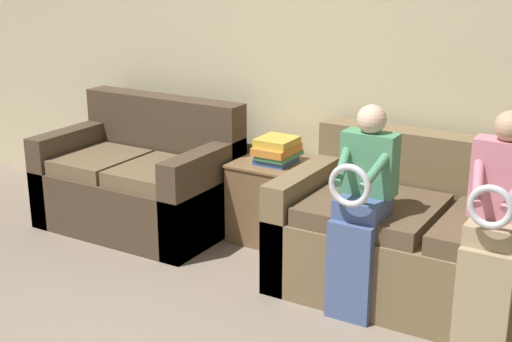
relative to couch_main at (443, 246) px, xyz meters
name	(u,v)px	position (x,y,z in m)	size (l,w,h in m)	color
wall_back	(323,61)	(-1.10, 0.58, 0.94)	(7.71, 0.06, 2.55)	beige
couch_main	(443,246)	(0.00, 0.00, 0.00)	(1.93, 0.98, 0.92)	brown
couch_side	(142,183)	(-2.31, -0.01, 0.00)	(1.38, 0.88, 0.95)	#473828
child_left_seated	(361,203)	(-0.37, -0.42, 0.33)	(0.31, 0.37, 1.21)	#475B8E
child_right_seated	(496,225)	(0.37, -0.41, 0.35)	(0.33, 0.37, 1.26)	tan
side_shelf	(277,200)	(-1.29, 0.27, -0.04)	(0.60, 0.51, 0.58)	brown
book_stack	(277,150)	(-1.30, 0.27, 0.34)	(0.26, 0.33, 0.18)	#33569E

